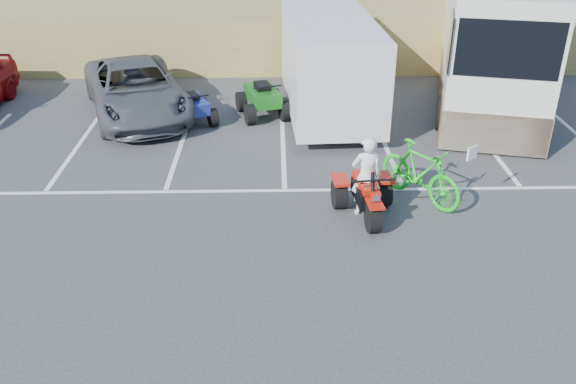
{
  "coord_description": "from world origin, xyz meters",
  "views": [
    {
      "loc": [
        -0.21,
        -9.81,
        6.39
      ],
      "look_at": [
        0.03,
        0.43,
        1.0
      ],
      "focal_mm": 38.0,
      "sensor_mm": 36.0,
      "label": 1
    }
  ],
  "objects_px": {
    "grey_pickup": "(136,89)",
    "cargo_trailer": "(329,64)",
    "green_dirt_bike": "(420,173)",
    "rv_motorhome": "(488,42)",
    "red_trike_atv": "(365,217)",
    "rider": "(366,176)",
    "quad_atv_green": "(263,116)",
    "quad_atv_blue": "(193,123)"
  },
  "relations": [
    {
      "from": "red_trike_atv",
      "to": "grey_pickup",
      "type": "distance_m",
      "value": 8.64
    },
    {
      "from": "red_trike_atv",
      "to": "cargo_trailer",
      "type": "relative_size",
      "value": 0.28
    },
    {
      "from": "grey_pickup",
      "to": "rv_motorhome",
      "type": "relative_size",
      "value": 0.51
    },
    {
      "from": "quad_atv_blue",
      "to": "quad_atv_green",
      "type": "height_order",
      "value": "quad_atv_green"
    },
    {
      "from": "green_dirt_bike",
      "to": "quad_atv_green",
      "type": "height_order",
      "value": "green_dirt_bike"
    },
    {
      "from": "grey_pickup",
      "to": "quad_atv_blue",
      "type": "bearing_deg",
      "value": -43.54
    },
    {
      "from": "red_trike_atv",
      "to": "green_dirt_bike",
      "type": "height_order",
      "value": "green_dirt_bike"
    },
    {
      "from": "red_trike_atv",
      "to": "rv_motorhome",
      "type": "xyz_separation_m",
      "value": [
        4.88,
        8.08,
        1.63
      ]
    },
    {
      "from": "red_trike_atv",
      "to": "rider",
      "type": "distance_m",
      "value": 0.88
    },
    {
      "from": "grey_pickup",
      "to": "cargo_trailer",
      "type": "bearing_deg",
      "value": -20.88
    },
    {
      "from": "cargo_trailer",
      "to": "red_trike_atv",
      "type": "bearing_deg",
      "value": -89.97
    },
    {
      "from": "cargo_trailer",
      "to": "quad_atv_green",
      "type": "distance_m",
      "value": 2.46
    },
    {
      "from": "quad_atv_blue",
      "to": "quad_atv_green",
      "type": "distance_m",
      "value": 2.06
    },
    {
      "from": "green_dirt_bike",
      "to": "quad_atv_blue",
      "type": "xyz_separation_m",
      "value": [
        -5.47,
        4.78,
        -0.66
      ]
    },
    {
      "from": "red_trike_atv",
      "to": "rv_motorhome",
      "type": "distance_m",
      "value": 9.57
    },
    {
      "from": "rider",
      "to": "quad_atv_blue",
      "type": "relative_size",
      "value": 1.16
    },
    {
      "from": "rv_motorhome",
      "to": "quad_atv_green",
      "type": "height_order",
      "value": "rv_motorhome"
    },
    {
      "from": "green_dirt_bike",
      "to": "quad_atv_green",
      "type": "relative_size",
      "value": 1.28
    },
    {
      "from": "green_dirt_bike",
      "to": "grey_pickup",
      "type": "height_order",
      "value": "grey_pickup"
    },
    {
      "from": "grey_pickup",
      "to": "rv_motorhome",
      "type": "distance_m",
      "value": 11.0
    },
    {
      "from": "red_trike_atv",
      "to": "rider",
      "type": "bearing_deg",
      "value": 90.0
    },
    {
      "from": "grey_pickup",
      "to": "cargo_trailer",
      "type": "distance_m",
      "value": 5.69
    },
    {
      "from": "red_trike_atv",
      "to": "grey_pickup",
      "type": "xyz_separation_m",
      "value": [
        -5.93,
        6.24,
        0.76
      ]
    },
    {
      "from": "green_dirt_bike",
      "to": "quad_atv_green",
      "type": "bearing_deg",
      "value": 86.41
    },
    {
      "from": "rider",
      "to": "green_dirt_bike",
      "type": "relative_size",
      "value": 0.79
    },
    {
      "from": "cargo_trailer",
      "to": "quad_atv_blue",
      "type": "relative_size",
      "value": 4.05
    },
    {
      "from": "red_trike_atv",
      "to": "rider",
      "type": "height_order",
      "value": "rider"
    },
    {
      "from": "rider",
      "to": "grey_pickup",
      "type": "relative_size",
      "value": 0.32
    },
    {
      "from": "green_dirt_bike",
      "to": "quad_atv_blue",
      "type": "distance_m",
      "value": 7.29
    },
    {
      "from": "green_dirt_bike",
      "to": "quad_atv_blue",
      "type": "relative_size",
      "value": 1.47
    },
    {
      "from": "rider",
      "to": "quad_atv_blue",
      "type": "xyz_separation_m",
      "value": [
        -4.22,
        5.35,
        -0.87
      ]
    },
    {
      "from": "red_trike_atv",
      "to": "grey_pickup",
      "type": "bearing_deg",
      "value": 128.19
    },
    {
      "from": "green_dirt_bike",
      "to": "rv_motorhome",
      "type": "xyz_separation_m",
      "value": [
        3.64,
        7.36,
        0.98
      ]
    },
    {
      "from": "red_trike_atv",
      "to": "quad_atv_blue",
      "type": "distance_m",
      "value": 6.94
    },
    {
      "from": "red_trike_atv",
      "to": "rider",
      "type": "relative_size",
      "value": 0.97
    },
    {
      "from": "rider",
      "to": "quad_atv_green",
      "type": "height_order",
      "value": "rider"
    },
    {
      "from": "green_dirt_bike",
      "to": "quad_atv_green",
      "type": "xyz_separation_m",
      "value": [
        -3.47,
        5.3,
        -0.66
      ]
    },
    {
      "from": "cargo_trailer",
      "to": "rider",
      "type": "bearing_deg",
      "value": -90.04
    },
    {
      "from": "cargo_trailer",
      "to": "quad_atv_green",
      "type": "relative_size",
      "value": 3.54
    },
    {
      "from": "cargo_trailer",
      "to": "rv_motorhome",
      "type": "bearing_deg",
      "value": 17.58
    },
    {
      "from": "quad_atv_blue",
      "to": "grey_pickup",
      "type": "bearing_deg",
      "value": 134.09
    },
    {
      "from": "rv_motorhome",
      "to": "cargo_trailer",
      "type": "bearing_deg",
      "value": -145.66
    }
  ]
}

